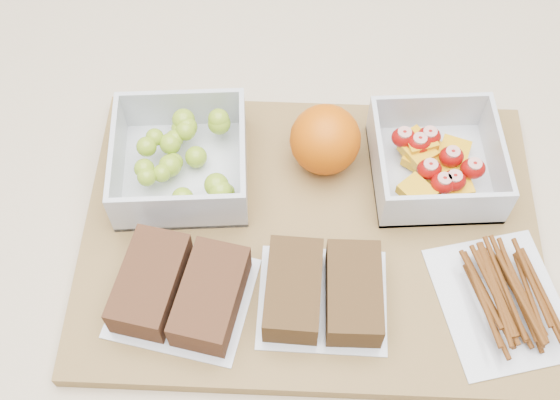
# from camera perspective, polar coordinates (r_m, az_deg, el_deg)

# --- Properties ---
(counter) EXTENTS (1.20, 0.90, 0.90)m
(counter) POSITION_cam_1_polar(r_m,az_deg,el_deg) (1.08, 0.11, -13.58)
(counter) COLOR beige
(counter) RESTS_ON ground
(cutting_board) EXTENTS (0.44, 0.33, 0.02)m
(cutting_board) POSITION_cam_1_polar(r_m,az_deg,el_deg) (0.65, 2.52, -2.78)
(cutting_board) COLOR olive
(cutting_board) RESTS_ON counter
(grape_container) EXTENTS (0.12, 0.12, 0.05)m
(grape_container) POSITION_cam_1_polar(r_m,az_deg,el_deg) (0.67, -7.83, 3.31)
(grape_container) COLOR silver
(grape_container) RESTS_ON cutting_board
(fruit_container) EXTENTS (0.12, 0.12, 0.05)m
(fruit_container) POSITION_cam_1_polar(r_m,az_deg,el_deg) (0.68, 12.49, 2.97)
(fruit_container) COLOR silver
(fruit_container) RESTS_ON cutting_board
(orange) EXTENTS (0.07, 0.07, 0.07)m
(orange) POSITION_cam_1_polar(r_m,az_deg,el_deg) (0.66, 3.69, 4.92)
(orange) COLOR #D65905
(orange) RESTS_ON cutting_board
(sandwich_bag_left) EXTENTS (0.14, 0.13, 0.04)m
(sandwich_bag_left) POSITION_cam_1_polar(r_m,az_deg,el_deg) (0.61, -8.09, -7.26)
(sandwich_bag_left) COLOR silver
(sandwich_bag_left) RESTS_ON cutting_board
(sandwich_bag_center) EXTENTS (0.12, 0.11, 0.03)m
(sandwich_bag_center) POSITION_cam_1_polar(r_m,az_deg,el_deg) (0.60, 3.55, -7.46)
(sandwich_bag_center) COLOR silver
(sandwich_bag_center) RESTS_ON cutting_board
(pretzel_bag) EXTENTS (0.12, 0.14, 0.03)m
(pretzel_bag) POSITION_cam_1_polar(r_m,az_deg,el_deg) (0.63, 17.76, -7.49)
(pretzel_bag) COLOR silver
(pretzel_bag) RESTS_ON cutting_board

